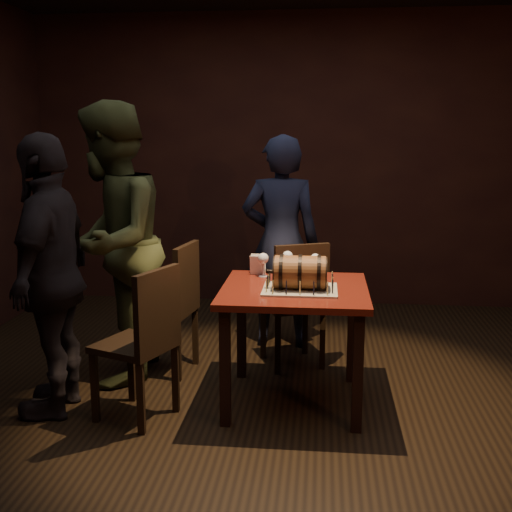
% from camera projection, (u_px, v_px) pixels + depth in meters
% --- Properties ---
extents(room_shell, '(5.04, 5.04, 2.80)m').
position_uv_depth(room_shell, '(269.00, 183.00, 3.77)').
color(room_shell, black).
rests_on(room_shell, ground).
extents(pub_table, '(0.90, 0.90, 0.75)m').
position_uv_depth(pub_table, '(294.00, 305.00, 3.99)').
color(pub_table, '#51140D').
rests_on(pub_table, ground).
extents(cake_board, '(0.45, 0.35, 0.01)m').
position_uv_depth(cake_board, '(300.00, 290.00, 3.89)').
color(cake_board, '#A09681').
rests_on(cake_board, pub_table).
extents(barrel_cake, '(0.37, 0.22, 0.22)m').
position_uv_depth(barrel_cake, '(300.00, 272.00, 3.87)').
color(barrel_cake, brown).
rests_on(barrel_cake, cake_board).
extents(birthday_candles, '(0.40, 0.30, 0.09)m').
position_uv_depth(birthday_candles, '(300.00, 282.00, 3.88)').
color(birthday_candles, '#E6DE89').
rests_on(birthday_candles, cake_board).
extents(wine_glass_left, '(0.07, 0.07, 0.16)m').
position_uv_depth(wine_glass_left, '(263.00, 259.00, 4.23)').
color(wine_glass_left, silver).
rests_on(wine_glass_left, pub_table).
extents(wine_glass_mid, '(0.07, 0.07, 0.16)m').
position_uv_depth(wine_glass_mid, '(288.00, 257.00, 4.30)').
color(wine_glass_mid, silver).
rests_on(wine_glass_mid, pub_table).
extents(wine_glass_right, '(0.07, 0.07, 0.16)m').
position_uv_depth(wine_glass_right, '(315.00, 260.00, 4.20)').
color(wine_glass_right, silver).
rests_on(wine_glass_right, pub_table).
extents(pint_of_ale, '(0.07, 0.07, 0.15)m').
position_uv_depth(pint_of_ale, '(279.00, 270.00, 4.12)').
color(pint_of_ale, silver).
rests_on(pint_of_ale, pub_table).
extents(menu_card, '(0.10, 0.05, 0.13)m').
position_uv_depth(menu_card, '(258.00, 265.00, 4.31)').
color(menu_card, white).
rests_on(menu_card, pub_table).
extents(chair_back, '(0.52, 0.52, 0.93)m').
position_uv_depth(chair_back, '(297.00, 298.00, 4.60)').
color(chair_back, black).
rests_on(chair_back, ground).
extents(chair_left_rear, '(0.46, 0.46, 0.93)m').
position_uv_depth(chair_left_rear, '(174.00, 301.00, 4.52)').
color(chair_left_rear, black).
rests_on(chair_left_rear, ground).
extents(chair_left_front, '(0.52, 0.52, 0.93)m').
position_uv_depth(chair_left_front, '(145.00, 336.00, 3.76)').
color(chair_left_front, black).
rests_on(chair_left_front, ground).
extents(person_back, '(0.62, 0.42, 1.67)m').
position_uv_depth(person_back, '(281.00, 242.00, 5.03)').
color(person_back, black).
rests_on(person_back, ground).
extents(person_left_rear, '(0.77, 0.96, 1.90)m').
position_uv_depth(person_left_rear, '(111.00, 244.00, 4.32)').
color(person_left_rear, '#3C4120').
rests_on(person_left_rear, ground).
extents(person_left_front, '(0.46, 1.01, 1.70)m').
position_uv_depth(person_left_front, '(52.00, 276.00, 3.83)').
color(person_left_front, black).
rests_on(person_left_front, ground).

